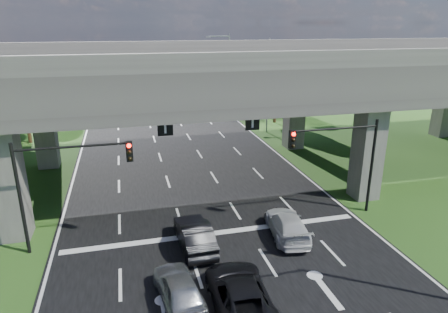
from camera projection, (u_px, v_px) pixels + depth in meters
name	position (u px, v px, depth m)	size (l,w,h in m)	color
ground	(233.00, 268.00, 19.64)	(160.00, 160.00, 0.00)	#234415
road	(196.00, 190.00, 28.83)	(18.00, 120.00, 0.03)	black
overpass	(188.00, 76.00, 28.15)	(80.00, 15.00, 10.00)	#33312E
signal_right	(342.00, 151.00, 23.77)	(5.76, 0.54, 6.00)	black
signal_left	(63.00, 175.00, 20.10)	(5.76, 0.54, 6.00)	black
streetlight_far	(265.00, 79.00, 42.19)	(3.38, 0.25, 10.00)	gray
streetlight_beyond	(226.00, 64.00, 56.89)	(3.38, 0.25, 10.00)	gray
tree_left_near	(23.00, 95.00, 38.73)	(4.50, 4.50, 7.80)	black
tree_left_mid	(11.00, 90.00, 45.58)	(3.91, 3.90, 6.76)	black
tree_left_far	(57.00, 72.00, 53.56)	(4.80, 4.80, 8.32)	black
tree_right_near	(276.00, 85.00, 46.99)	(4.20, 4.20, 7.28)	black
tree_right_mid	(275.00, 78.00, 55.14)	(3.91, 3.90, 6.76)	black
tree_right_far	(232.00, 68.00, 61.35)	(4.50, 4.50, 7.80)	black
car_silver	(179.00, 288.00, 16.99)	(1.65, 4.09, 1.40)	#A6A9AE
car_dark	(195.00, 235.00, 21.20)	(1.57, 4.50, 1.48)	black
car_white	(287.00, 225.00, 22.39)	(1.86, 4.59, 1.33)	silver
car_trailing	(240.00, 294.00, 16.60)	(2.37, 5.15, 1.43)	black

